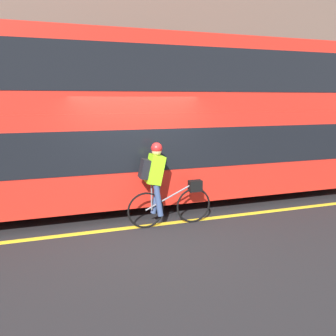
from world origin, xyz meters
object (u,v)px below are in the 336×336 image
object	(u,v)px
trash_bin	(78,157)
cyclist_on_bike	(161,182)
bus	(170,116)
street_sign_post	(168,129)

from	to	relation	value
trash_bin	cyclist_on_bike	bearing A→B (deg)	-74.87
bus	trash_bin	size ratio (longest dim) A/B	10.52
cyclist_on_bike	trash_bin	distance (m)	5.13
street_sign_post	trash_bin	bearing A→B (deg)	179.88
trash_bin	street_sign_post	distance (m)	3.15
cyclist_on_bike	street_sign_post	xyz separation A→B (m)	(1.70, 4.94, 0.55)
bus	trash_bin	xyz separation A→B (m)	(-2.03, 3.38, -1.45)
bus	street_sign_post	bearing A→B (deg)	73.29
bus	trash_bin	distance (m)	4.20
cyclist_on_bike	trash_bin	world-z (taller)	cyclist_on_bike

